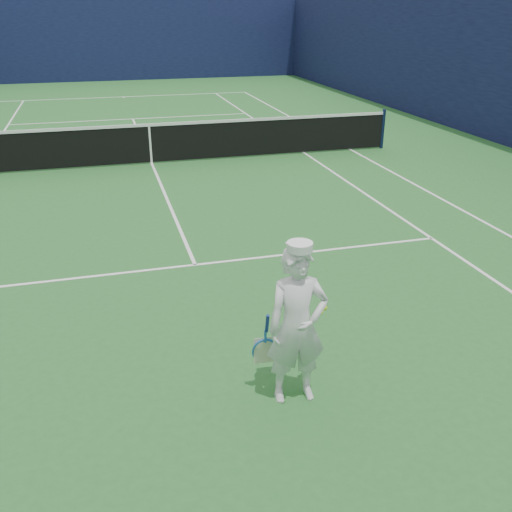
% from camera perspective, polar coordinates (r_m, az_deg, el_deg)
% --- Properties ---
extents(ground, '(80.00, 80.00, 0.00)m').
position_cam_1_polar(ground, '(14.87, -10.38, 9.09)').
color(ground, '#266428').
rests_on(ground, ground).
extents(court_markings, '(11.03, 23.83, 0.01)m').
position_cam_1_polar(court_markings, '(14.87, -10.38, 9.10)').
color(court_markings, white).
rests_on(court_markings, ground).
extents(windscreen_fence, '(20.12, 36.12, 4.00)m').
position_cam_1_polar(windscreen_fence, '(14.51, -10.98, 16.74)').
color(windscreen_fence, '#10153B').
rests_on(windscreen_fence, ground).
extents(tennis_net, '(12.88, 0.09, 1.07)m').
position_cam_1_polar(tennis_net, '(14.74, -10.54, 11.17)').
color(tennis_net, '#141E4C').
rests_on(tennis_net, ground).
extents(tennis_player, '(0.76, 0.49, 1.71)m').
position_cam_1_polar(tennis_player, '(5.58, 4.12, -6.98)').
color(tennis_player, white).
rests_on(tennis_player, ground).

